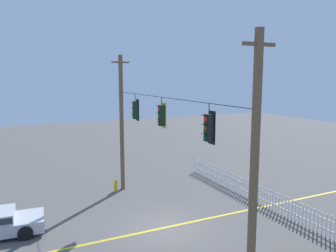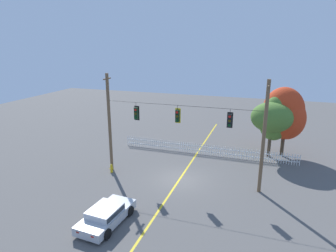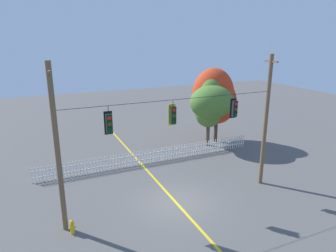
# 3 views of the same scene
# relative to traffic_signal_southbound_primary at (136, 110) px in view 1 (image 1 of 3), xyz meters

# --- Properties ---
(ground) EXTENTS (80.00, 80.00, 0.00)m
(ground) POSITION_rel_traffic_signal_southbound_primary_xyz_m (3.74, -0.01, -5.33)
(ground) COLOR #565451
(lane_centerline_stripe) EXTENTS (0.16, 36.00, 0.01)m
(lane_centerline_stripe) POSITION_rel_traffic_signal_southbound_primary_xyz_m (3.74, -0.01, -5.33)
(lane_centerline_stripe) COLOR gold
(lane_centerline_stripe) RESTS_ON ground
(signal_support_span) EXTENTS (12.81, 1.10, 8.49)m
(signal_support_span) POSITION_rel_traffic_signal_southbound_primary_xyz_m (3.74, -0.01, -1.00)
(signal_support_span) COLOR brown
(signal_support_span) RESTS_ON ground
(traffic_signal_southbound_primary) EXTENTS (0.43, 0.38, 1.51)m
(traffic_signal_southbound_primary) POSITION_rel_traffic_signal_southbound_primary_xyz_m (0.00, 0.00, 0.00)
(traffic_signal_southbound_primary) COLOR black
(traffic_signal_westbound_side) EXTENTS (0.43, 0.38, 1.44)m
(traffic_signal_westbound_side) POSITION_rel_traffic_signal_southbound_primary_xyz_m (3.51, -0.00, 0.06)
(traffic_signal_westbound_side) COLOR black
(traffic_signal_northbound_secondary) EXTENTS (0.43, 0.38, 1.47)m
(traffic_signal_northbound_secondary) POSITION_rel_traffic_signal_southbound_primary_xyz_m (7.53, -0.00, 0.04)
(traffic_signal_northbound_secondary) COLOR black
(white_picket_fence) EXTENTS (17.43, 0.06, 1.08)m
(white_picket_fence) POSITION_rel_traffic_signal_southbound_primary_xyz_m (4.67, 6.22, -4.79)
(white_picket_fence) COLOR white
(white_picket_fence) RESTS_ON ground
(fire_hydrant) EXTENTS (0.38, 0.22, 0.76)m
(fire_hydrant) POSITION_rel_traffic_signal_southbound_primary_xyz_m (-2.26, -0.56, -4.96)
(fire_hydrant) COLOR gold
(fire_hydrant) RESTS_ON ground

